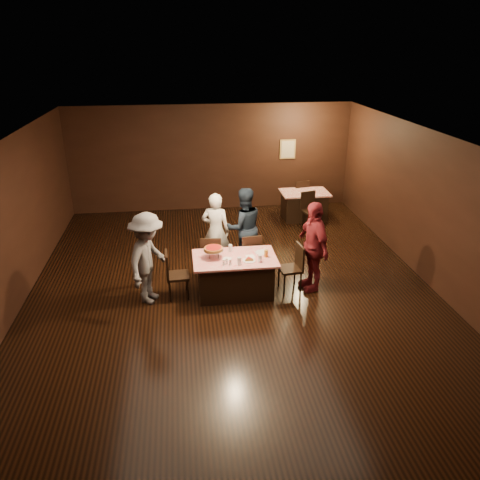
% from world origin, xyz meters
% --- Properties ---
extents(room, '(10.00, 10.04, 3.02)m').
position_xyz_m(room, '(0.00, 0.01, 2.14)').
color(room, black).
rests_on(room, ground).
extents(main_table, '(1.60, 1.00, 0.77)m').
position_xyz_m(main_table, '(0.04, -0.12, 0.39)').
color(main_table, red).
rests_on(main_table, ground).
extents(back_table, '(1.30, 0.90, 0.77)m').
position_xyz_m(back_table, '(2.45, 3.79, 0.39)').
color(back_table, '#A5120B').
rests_on(back_table, ground).
extents(chair_far_left, '(0.46, 0.46, 0.95)m').
position_xyz_m(chair_far_left, '(-0.36, 0.63, 0.47)').
color(chair_far_left, black).
rests_on(chair_far_left, ground).
extents(chair_far_right, '(0.47, 0.47, 0.95)m').
position_xyz_m(chair_far_right, '(0.44, 0.63, 0.47)').
color(chair_far_right, black).
rests_on(chair_far_right, ground).
extents(chair_end_left, '(0.44, 0.44, 0.95)m').
position_xyz_m(chair_end_left, '(-1.06, -0.12, 0.47)').
color(chair_end_left, black).
rests_on(chair_end_left, ground).
extents(chair_end_right, '(0.47, 0.47, 0.95)m').
position_xyz_m(chair_end_right, '(1.14, -0.12, 0.47)').
color(chair_end_right, black).
rests_on(chair_end_right, ground).
extents(chair_back_near, '(0.51, 0.51, 0.95)m').
position_xyz_m(chair_back_near, '(2.45, 3.09, 0.47)').
color(chair_back_near, black).
rests_on(chair_back_near, ground).
extents(chair_back_far, '(0.50, 0.50, 0.95)m').
position_xyz_m(chair_back_far, '(2.45, 4.39, 0.47)').
color(chair_back_far, black).
rests_on(chair_back_far, ground).
extents(diner_white_jacket, '(0.71, 0.57, 1.69)m').
position_xyz_m(diner_white_jacket, '(-0.22, 1.10, 0.84)').
color(diner_white_jacket, white).
rests_on(diner_white_jacket, ground).
extents(diner_navy_hoodie, '(0.97, 0.82, 1.76)m').
position_xyz_m(diner_navy_hoodie, '(0.39, 1.13, 0.88)').
color(diner_navy_hoodie, '#162130').
rests_on(diner_navy_hoodie, ground).
extents(diner_grey_knit, '(1.05, 1.31, 1.77)m').
position_xyz_m(diner_grey_knit, '(-1.59, -0.19, 0.89)').
color(diner_grey_knit, slate).
rests_on(diner_grey_knit, ground).
extents(diner_red_shirt, '(0.64, 1.13, 1.82)m').
position_xyz_m(diner_red_shirt, '(1.57, -0.11, 0.91)').
color(diner_red_shirt, maroon).
rests_on(diner_red_shirt, ground).
extents(pizza_stand, '(0.38, 0.38, 0.22)m').
position_xyz_m(pizza_stand, '(-0.36, -0.07, 0.95)').
color(pizza_stand, black).
rests_on(pizza_stand, main_table).
extents(plate_with_slice, '(0.25, 0.25, 0.06)m').
position_xyz_m(plate_with_slice, '(0.29, -0.30, 0.80)').
color(plate_with_slice, white).
rests_on(plate_with_slice, main_table).
extents(plate_empty, '(0.25, 0.25, 0.01)m').
position_xyz_m(plate_empty, '(0.59, 0.03, 0.78)').
color(plate_empty, white).
rests_on(plate_empty, main_table).
extents(glass_front_left, '(0.08, 0.08, 0.14)m').
position_xyz_m(glass_front_left, '(0.09, -0.42, 0.84)').
color(glass_front_left, silver).
rests_on(glass_front_left, main_table).
extents(glass_front_right, '(0.08, 0.08, 0.14)m').
position_xyz_m(glass_front_right, '(0.49, -0.37, 0.84)').
color(glass_front_right, silver).
rests_on(glass_front_right, main_table).
extents(glass_amber, '(0.08, 0.08, 0.14)m').
position_xyz_m(glass_amber, '(0.64, -0.17, 0.84)').
color(glass_amber, '#BF7F26').
rests_on(glass_amber, main_table).
extents(glass_back, '(0.08, 0.08, 0.14)m').
position_xyz_m(glass_back, '(-0.01, 0.18, 0.84)').
color(glass_back, silver).
rests_on(glass_back, main_table).
extents(condiments, '(0.17, 0.10, 0.09)m').
position_xyz_m(condiments, '(-0.14, -0.41, 0.82)').
color(condiments, silver).
rests_on(condiments, main_table).
extents(napkin_center, '(0.19, 0.19, 0.01)m').
position_xyz_m(napkin_center, '(0.34, -0.12, 0.77)').
color(napkin_center, white).
rests_on(napkin_center, main_table).
extents(napkin_left, '(0.21, 0.21, 0.01)m').
position_xyz_m(napkin_left, '(-0.11, -0.17, 0.77)').
color(napkin_left, white).
rests_on(napkin_left, main_table).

